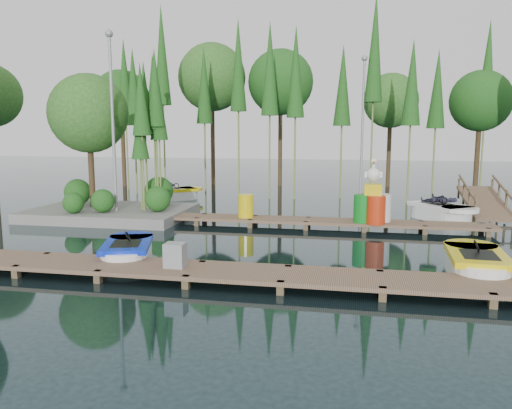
% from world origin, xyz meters
% --- Properties ---
extents(ground_plane, '(90.00, 90.00, 0.00)m').
position_xyz_m(ground_plane, '(0.00, 0.00, 0.00)').
color(ground_plane, '#1D3136').
extents(near_dock, '(18.00, 1.50, 0.50)m').
position_xyz_m(near_dock, '(0.00, -4.50, 0.23)').
color(near_dock, brown).
rests_on(near_dock, ground).
extents(far_dock, '(15.00, 1.20, 0.50)m').
position_xyz_m(far_dock, '(1.00, 2.50, 0.23)').
color(far_dock, brown).
rests_on(far_dock, ground).
extents(island, '(6.20, 4.20, 6.75)m').
position_xyz_m(island, '(-6.30, 3.29, 3.18)').
color(island, slate).
rests_on(island, ground).
extents(tree_screen, '(34.42, 18.53, 10.31)m').
position_xyz_m(tree_screen, '(-2.04, 10.60, 6.12)').
color(tree_screen, '#402F1B').
rests_on(tree_screen, ground).
extents(lamp_island, '(0.30, 0.30, 7.25)m').
position_xyz_m(lamp_island, '(-5.50, 2.50, 4.26)').
color(lamp_island, gray).
rests_on(lamp_island, ground).
extents(lamp_rear, '(0.30, 0.30, 7.25)m').
position_xyz_m(lamp_rear, '(4.00, 11.00, 4.26)').
color(lamp_rear, gray).
rests_on(lamp_rear, ground).
extents(ramp, '(1.50, 3.94, 1.49)m').
position_xyz_m(ramp, '(9.00, 6.50, 0.59)').
color(ramp, brown).
rests_on(ramp, ground).
extents(boat_blue, '(1.94, 2.89, 0.89)m').
position_xyz_m(boat_blue, '(-2.30, -3.23, 0.26)').
color(boat_blue, white).
rests_on(boat_blue, ground).
extents(boat_yellow_near, '(1.44, 2.94, 0.97)m').
position_xyz_m(boat_yellow_near, '(6.63, -2.85, 0.28)').
color(boat_yellow_near, white).
rests_on(boat_yellow_near, ground).
extents(boat_yellow_far, '(2.95, 2.69, 1.39)m').
position_xyz_m(boat_yellow_far, '(-5.31, 8.50, 0.29)').
color(boat_yellow_far, white).
rests_on(boat_yellow_far, ground).
extents(boat_white_far, '(2.85, 3.24, 1.42)m').
position_xyz_m(boat_white_far, '(7.09, 5.04, 0.32)').
color(boat_white_far, white).
rests_on(boat_white_far, ground).
extents(utility_cabinet, '(0.48, 0.40, 0.58)m').
position_xyz_m(utility_cabinet, '(-0.48, -4.50, 0.59)').
color(utility_cabinet, gray).
rests_on(utility_cabinet, near_dock).
extents(yellow_barrel, '(0.57, 0.57, 0.86)m').
position_xyz_m(yellow_barrel, '(-0.28, 2.50, 0.73)').
color(yellow_barrel, '#DBC00B').
rests_on(yellow_barrel, far_dock).
extents(drum_cluster, '(1.31, 1.20, 2.26)m').
position_xyz_m(drum_cluster, '(4.34, 2.34, 0.96)').
color(drum_cluster, '#0D781B').
rests_on(drum_cluster, far_dock).
extents(seagull_post, '(0.47, 0.25, 0.74)m').
position_xyz_m(seagull_post, '(4.73, 2.50, 0.80)').
color(seagull_post, gray).
rests_on(seagull_post, far_dock).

